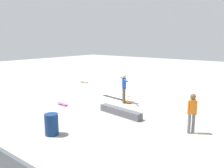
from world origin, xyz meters
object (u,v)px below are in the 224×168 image
Objects in this scene: skater_main at (124,86)px; skateboard_main at (127,101)px; skate_ledge at (120,112)px; loose_skateboard_natural at (84,82)px; loose_skateboard_pink at (62,104)px; grind_rail at (117,96)px; trash_bin at (52,124)px; bystander_orange_shirt at (192,111)px.

skater_main is 0.94m from skateboard_main.
skate_ledge reaches higher than loose_skateboard_natural.
loose_skateboard_natural is 1.01× the size of loose_skateboard_pink.
grind_rail is 2.99× the size of loose_skateboard_natural.
skateboard_main is 5.61m from trash_bin.
skateboard_main is 0.98× the size of loose_skateboard_pink.
skateboard_main is (-0.04, -0.25, -0.91)m from skater_main.
skater_main is 2.08× the size of loose_skateboard_pink.
skate_ledge is 1.44× the size of skater_main.
grind_rail is 2.98× the size of trash_bin.
loose_skateboard_natural is at bearing -51.36° from loose_skateboard_pink.
skater_main is 7.14m from loose_skateboard_natural.
loose_skateboard_pink is 0.98× the size of trash_bin.
trash_bin is (4.12, 3.44, -0.48)m from bystander_orange_shirt.
bystander_orange_shirt is at bearing -175.18° from skateboard_main.
skate_ledge is at bearing -100.83° from trash_bin.
trash_bin reaches higher than loose_skateboard_natural.
loose_skateboard_natural is at bearing -51.21° from trash_bin.
grind_rail is 1.01× the size of skate_ledge.
skater_main is (1.11, -1.84, 0.81)m from skate_ledge.
grind_rail is at bearing -34.56° from loose_skateboard_natural.
skateboard_main is 0.50× the size of bystander_orange_shirt.
loose_skateboard_natural is at bearing 5.97° from skateboard_main.
trash_bin is at bearing -172.46° from bystander_orange_shirt.
trash_bin reaches higher than loose_skateboard_pink.
grind_rail is 6.03m from bystander_orange_shirt.
bystander_orange_shirt is (-5.46, 2.45, 0.74)m from grind_rail.
grind_rail reaches higher than skateboard_main.
skater_main is (-0.90, 0.55, 0.82)m from grind_rail.
loose_skateboard_pink is at bearing -95.18° from skater_main.
bystander_orange_shirt is (-4.56, 1.90, -0.09)m from skater_main.
skateboard_main and loose_skateboard_natural have the same top height.
skate_ledge is 3.57m from trash_bin.
bystander_orange_shirt is at bearing -34.03° from loose_skateboard_natural.
bystander_orange_shirt reaches higher than trash_bin.
loose_skateboard_pink is (2.45, 2.45, -0.91)m from skater_main.
skate_ledge is 2.99× the size of loose_skateboard_pink.
bystander_orange_shirt is (-3.45, 0.06, 0.73)m from skate_ledge.
skateboard_main is 3.67m from loose_skateboard_pink.
skater_main is 4.94m from bystander_orange_shirt.
skater_main reaches higher than grind_rail.
skate_ledge is (-2.02, 2.39, 0.01)m from grind_rail.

